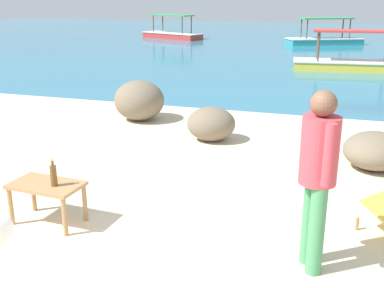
{
  "coord_description": "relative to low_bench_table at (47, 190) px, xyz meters",
  "views": [
    {
      "loc": [
        1.27,
        -2.49,
        2.39
      ],
      "look_at": [
        -0.49,
        3.0,
        0.55
      ],
      "focal_mm": 43.96,
      "sensor_mm": 36.0,
      "label": 1
    }
  ],
  "objects": [
    {
      "name": "water_surface",
      "position": [
        1.6,
        20.6,
        -0.42
      ],
      "size": [
        60.0,
        36.0,
        0.03
      ],
      "primitive_type": "cube",
      "color": "teal",
      "rests_on": "ground"
    },
    {
      "name": "low_bench_table",
      "position": [
        0.0,
        0.0,
        0.0
      ],
      "size": [
        0.78,
        0.48,
        0.45
      ],
      "rotation": [
        0.0,
        0.0,
        -0.06
      ],
      "color": "#A37A4C",
      "rests_on": "sand_beach"
    },
    {
      "name": "bottle",
      "position": [
        0.12,
        -0.03,
        0.2
      ],
      "size": [
        0.07,
        0.07,
        0.3
      ],
      "color": "brown",
      "rests_on": "low_bench_table"
    },
    {
      "name": "person_standing",
      "position": [
        2.74,
        -0.03,
        0.57
      ],
      "size": [
        0.32,
        0.48,
        1.62
      ],
      "rotation": [
        0.0,
        0.0,
        3.53
      ],
      "color": "#428956",
      "rests_on": "sand_beach"
    },
    {
      "name": "shore_rock_large",
      "position": [
        3.41,
        2.84,
        -0.12
      ],
      "size": [
        1.13,
        1.17,
        0.52
      ],
      "primitive_type": "ellipsoid",
      "rotation": [
        0.0,
        0.0,
        1.24
      ],
      "color": "#756651",
      "rests_on": "sand_beach"
    },
    {
      "name": "shore_rock_medium",
      "position": [
        -0.84,
        4.3,
        0.01
      ],
      "size": [
        1.24,
        1.22,
        0.77
      ],
      "primitive_type": "ellipsoid",
      "rotation": [
        0.0,
        0.0,
        2.81
      ],
      "color": "#756651",
      "rests_on": "sand_beach"
    },
    {
      "name": "shore_rock_small",
      "position": [
        0.86,
        3.42,
        -0.09
      ],
      "size": [
        0.91,
        0.82,
        0.57
      ],
      "primitive_type": "ellipsoid",
      "rotation": [
        0.0,
        0.0,
        0.15
      ],
      "color": "#756651",
      "rests_on": "sand_beach"
    },
    {
      "name": "boat_yellow",
      "position": [
        3.11,
        12.26,
        -0.13
      ],
      "size": [
        3.77,
        1.53,
        1.29
      ],
      "rotation": [
        0.0,
        0.0,
        0.1
      ],
      "color": "gold",
      "rests_on": "water_surface"
    },
    {
      "name": "boat_red",
      "position": [
        -6.44,
        21.47,
        -0.13
      ],
      "size": [
        3.84,
        2.45,
        1.29
      ],
      "rotation": [
        0.0,
        0.0,
        5.9
      ],
      "color": "#C63833",
      "rests_on": "water_surface"
    },
    {
      "name": "boat_teal",
      "position": [
        1.88,
        20.48,
        -0.13
      ],
      "size": [
        3.81,
        2.64,
        1.29
      ],
      "rotation": [
        0.0,
        0.0,
        3.59
      ],
      "color": "teal",
      "rests_on": "water_surface"
    }
  ]
}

